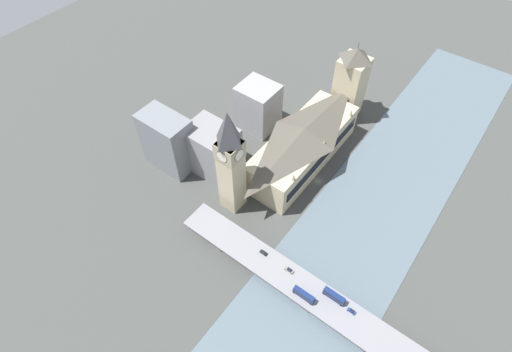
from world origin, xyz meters
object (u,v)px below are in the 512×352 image
(clock_tower, at_px, (230,161))
(car_northbound_mid, at_px, (289,270))
(parliament_hall, at_px, (303,145))
(car_southbound_lead, at_px, (264,253))
(double_decker_bus_rear, at_px, (334,296))
(car_northbound_tail, at_px, (352,311))
(double_decker_bus_lead, at_px, (304,295))
(road_bridge, at_px, (314,296))
(victoria_tower, at_px, (350,83))

(clock_tower, relative_size, car_northbound_mid, 14.84)
(parliament_hall, relative_size, car_southbound_lead, 20.96)
(double_decker_bus_rear, height_order, car_southbound_lead, double_decker_bus_rear)
(double_decker_bus_rear, xyz_separation_m, car_southbound_lead, (40.68, 0.75, -2.07))
(car_northbound_mid, height_order, car_northbound_tail, car_northbound_mid)
(double_decker_bus_lead, xyz_separation_m, car_northbound_mid, (12.96, -7.19, -1.92))
(double_decker_bus_rear, bearing_deg, clock_tower, -13.29)
(car_northbound_mid, relative_size, car_southbound_lead, 1.17)
(road_bridge, relative_size, double_decker_bus_lead, 13.97)
(car_northbound_mid, bearing_deg, clock_tower, -20.14)
(clock_tower, bearing_deg, car_northbound_tail, 167.87)
(victoria_tower, xyz_separation_m, car_northbound_tail, (-72.69, 125.10, -19.11))
(clock_tower, bearing_deg, car_southbound_lead, 152.11)
(clock_tower, distance_m, victoria_tower, 107.97)
(clock_tower, distance_m, car_southbound_lead, 49.92)
(road_bridge, distance_m, double_decker_bus_rear, 9.80)
(parliament_hall, bearing_deg, double_decker_bus_lead, 123.20)
(car_northbound_mid, bearing_deg, road_bridge, 169.52)
(double_decker_bus_lead, relative_size, car_southbound_lead, 2.79)
(parliament_hall, relative_size, victoria_tower, 1.50)
(double_decker_bus_rear, distance_m, car_southbound_lead, 40.74)
(victoria_tower, bearing_deg, car_northbound_tail, 120.16)
(car_northbound_tail, bearing_deg, car_southbound_lead, 0.25)
(victoria_tower, distance_m, car_northbound_mid, 132.43)
(car_southbound_lead, bearing_deg, parliament_hall, -72.67)
(car_northbound_mid, bearing_deg, victoria_tower, -73.15)
(victoria_tower, distance_m, car_northbound_tail, 145.94)
(car_northbound_tail, xyz_separation_m, car_southbound_lead, (50.64, 0.22, 0.01))
(parliament_hall, relative_size, double_decker_bus_rear, 7.53)
(double_decker_bus_lead, bearing_deg, car_northbound_mid, -29.03)
(road_bridge, height_order, car_northbound_tail, car_northbound_tail)
(road_bridge, xyz_separation_m, double_decker_bus_lead, (3.69, 4.11, 3.78))
(parliament_hall, distance_m, double_decker_bus_lead, 93.07)
(road_bridge, relative_size, car_northbound_mid, 33.25)
(car_northbound_mid, height_order, car_southbound_lead, car_northbound_mid)
(victoria_tower, xyz_separation_m, road_bridge, (-54.65, 128.50, -20.93))
(victoria_tower, bearing_deg, double_decker_bus_rear, 116.73)
(victoria_tower, bearing_deg, double_decker_bus_lead, 111.02)
(car_northbound_tail, bearing_deg, clock_tower, -12.13)
(victoria_tower, relative_size, car_northbound_mid, 11.91)
(car_northbound_mid, bearing_deg, double_decker_bus_lead, 150.97)
(victoria_tower, relative_size, car_northbound_tail, 13.93)
(victoria_tower, xyz_separation_m, car_northbound_mid, (-38.00, 125.42, -19.07))
(parliament_hall, height_order, clock_tower, clock_tower)
(clock_tower, xyz_separation_m, victoria_tower, (-13.32, -106.61, -10.76))
(double_decker_bus_rear, height_order, car_northbound_tail, double_decker_bus_rear)
(clock_tower, bearing_deg, victoria_tower, -97.12)
(car_southbound_lead, bearing_deg, clock_tower, -27.89)
(parliament_hall, distance_m, road_bridge, 92.08)
(double_decker_bus_rear, distance_m, car_northbound_tail, 10.19)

